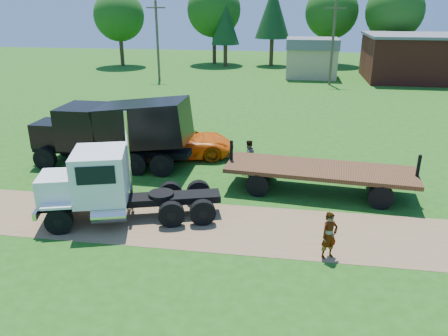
# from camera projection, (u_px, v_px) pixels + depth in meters

# --- Properties ---
(ground) EXTENTS (140.00, 140.00, 0.00)m
(ground) POSITION_uv_depth(u_px,v_px,m) (240.00, 228.00, 18.21)
(ground) COLOR #204F11
(ground) RESTS_ON ground
(dirt_track) EXTENTS (120.00, 4.20, 0.01)m
(dirt_track) POSITION_uv_depth(u_px,v_px,m) (240.00, 228.00, 18.20)
(dirt_track) COLOR brown
(dirt_track) RESTS_ON ground
(white_semi_tractor) EXTENTS (7.80, 4.42, 4.62)m
(white_semi_tractor) POSITION_uv_depth(u_px,v_px,m) (104.00, 185.00, 18.41)
(white_semi_tractor) COLOR black
(white_semi_tractor) RESTS_ON ground
(black_dump_truck) EXTENTS (9.15, 2.83, 3.96)m
(black_dump_truck) POSITION_uv_depth(u_px,v_px,m) (116.00, 129.00, 24.35)
(black_dump_truck) COLOR black
(black_dump_truck) RESTS_ON ground
(orange_pickup) EXTENTS (6.61, 3.99, 1.72)m
(orange_pickup) POSITION_uv_depth(u_px,v_px,m) (183.00, 142.00, 26.42)
(orange_pickup) COLOR orange
(orange_pickup) RESTS_ON ground
(flatbed_trailer) EXTENTS (9.27, 3.57, 2.32)m
(flatbed_trailer) POSITION_uv_depth(u_px,v_px,m) (319.00, 173.00, 21.30)
(flatbed_trailer) COLOR #3D1E13
(flatbed_trailer) RESTS_ON ground
(spectator_a) EXTENTS (0.79, 0.72, 1.81)m
(spectator_a) POSITION_uv_depth(u_px,v_px,m) (329.00, 236.00, 15.80)
(spectator_a) COLOR #999999
(spectator_a) RESTS_ON ground
(spectator_b) EXTENTS (1.13, 1.08, 1.84)m
(spectator_b) POSITION_uv_depth(u_px,v_px,m) (248.00, 156.00, 23.84)
(spectator_b) COLOR #999999
(spectator_b) RESTS_ON ground
(brick_building) EXTENTS (15.40, 10.40, 5.30)m
(brick_building) POSITION_uv_depth(u_px,v_px,m) (432.00, 57.00, 51.60)
(brick_building) COLOR maroon
(brick_building) RESTS_ON ground
(tan_shed) EXTENTS (6.20, 5.40, 4.70)m
(tan_shed) POSITION_uv_depth(u_px,v_px,m) (311.00, 57.00, 53.69)
(tan_shed) COLOR tan
(tan_shed) RESTS_ON ground
(utility_poles) EXTENTS (42.20, 0.28, 9.00)m
(utility_poles) POSITION_uv_depth(u_px,v_px,m) (333.00, 42.00, 47.97)
(utility_poles) COLOR #463B28
(utility_poles) RESTS_ON ground
(tree_row) EXTENTS (56.26, 13.44, 11.65)m
(tree_row) POSITION_uv_depth(u_px,v_px,m) (284.00, 14.00, 61.61)
(tree_row) COLOR #3A2618
(tree_row) RESTS_ON ground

